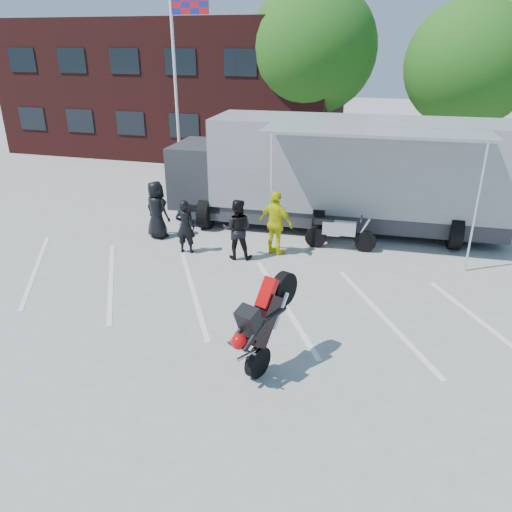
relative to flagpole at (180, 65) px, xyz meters
The scene contains 13 objects.
ground 12.83m from the flagpole, 58.02° to the right, with size 100.00×100.00×0.00m, color #A6A6A1.
parking_bay_lines 12.06m from the flagpole, 55.25° to the right, with size 18.00×5.00×0.01m, color white.
office_building 8.97m from the flagpole, 115.15° to the left, with size 18.00×8.00×7.00m, color #451816.
flagpole is the anchor object (origin of this frame).
tree_left 7.37m from the flagpole, 54.72° to the left, with size 6.12×6.12×8.64m.
tree_mid 12.31m from the flagpole, 23.97° to the left, with size 5.44×5.44×7.68m.
transporter_truck 9.20m from the flagpole, 24.39° to the right, with size 11.52×5.55×3.66m, color gray, non-canonical shape.
parked_motorcycle 10.29m from the flagpole, 35.12° to the right, with size 0.74×2.21×1.16m, color #AEAEB3, non-canonical shape.
stunt_bike_rider 14.17m from the flagpole, 58.74° to the right, with size 0.85×1.80×2.11m, color black, non-canonical shape.
spectator_leather_a 7.22m from the flagpole, 75.62° to the right, with size 0.91×0.60×1.87m, color black.
spectator_leather_b 8.40m from the flagpole, 66.79° to the right, with size 0.60×0.40×1.65m, color black.
spectator_leather_c 9.04m from the flagpole, 56.01° to the right, with size 0.88×0.68×1.80m, color black.
spectator_hivis 9.13m from the flagpole, 47.65° to the right, with size 1.14×0.48×1.95m, color #E3E80C.
Camera 1 is at (2.54, -9.58, 5.95)m, focal length 35.00 mm.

